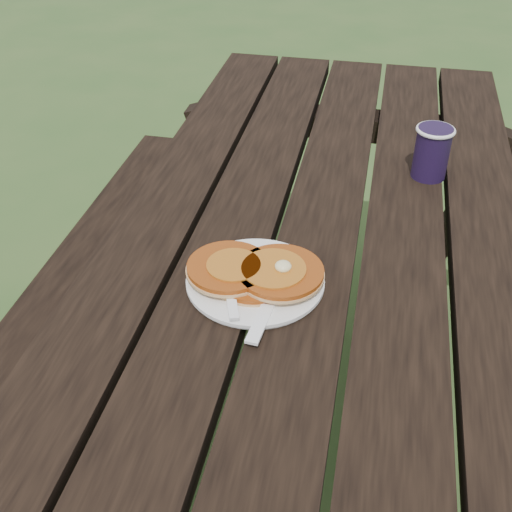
% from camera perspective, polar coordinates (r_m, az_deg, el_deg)
% --- Properties ---
extents(ground, '(60.00, 60.00, 0.00)m').
position_cam_1_polar(ground, '(1.70, 3.97, -19.52)').
color(ground, '#304F22').
rests_on(ground, ground).
extents(picnic_table, '(1.36, 1.80, 0.75)m').
position_cam_1_polar(picnic_table, '(1.41, 4.60, -11.16)').
color(picnic_table, black).
rests_on(picnic_table, ground).
extents(plate, '(0.24, 0.24, 0.01)m').
position_cam_1_polar(plate, '(1.04, -0.06, -2.28)').
color(plate, white).
rests_on(plate, picnic_table).
extents(pancake_stack, '(0.22, 0.14, 0.04)m').
position_cam_1_polar(pancake_stack, '(1.02, -0.01, -1.41)').
color(pancake_stack, '#A04512').
rests_on(pancake_stack, plate).
extents(knife, '(0.04, 0.18, 0.00)m').
position_cam_1_polar(knife, '(0.98, 1.13, -4.27)').
color(knife, white).
rests_on(knife, plate).
extents(fork, '(0.08, 0.16, 0.01)m').
position_cam_1_polar(fork, '(0.99, -2.26, -3.52)').
color(fork, white).
rests_on(fork, plate).
extents(coffee_cup, '(0.08, 0.08, 0.11)m').
position_cam_1_polar(coffee_cup, '(1.35, 15.40, 9.11)').
color(coffee_cup, black).
rests_on(coffee_cup, picnic_table).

